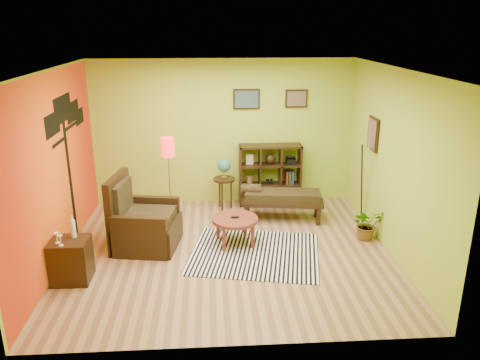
{
  "coord_description": "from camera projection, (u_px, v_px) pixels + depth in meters",
  "views": [
    {
      "loc": [
        -0.25,
        -6.58,
        3.4
      ],
      "look_at": [
        0.21,
        0.41,
        1.05
      ],
      "focal_mm": 35.0,
      "sensor_mm": 36.0,
      "label": 1
    }
  ],
  "objects": [
    {
      "name": "room_shell",
      "position": [
        221.0,
        140.0,
        6.76
      ],
      "size": [
        5.04,
        4.54,
        2.82
      ],
      "color": "#A8CA38",
      "rests_on": "ground"
    },
    {
      "name": "globe_table",
      "position": [
        224.0,
        171.0,
        8.81
      ],
      "size": [
        0.41,
        0.41,
        1.0
      ],
      "color": "black",
      "rests_on": "ground"
    },
    {
      "name": "ground",
      "position": [
        228.0,
        252.0,
        7.32
      ],
      "size": [
        5.0,
        5.0,
        0.0
      ],
      "primitive_type": "plane",
      "color": "tan",
      "rests_on": "ground"
    },
    {
      "name": "floor_lamp",
      "position": [
        168.0,
        155.0,
        7.92
      ],
      "size": [
        0.24,
        0.24,
        1.59
      ],
      "color": "silver",
      "rests_on": "ground"
    },
    {
      "name": "potted_plant",
      "position": [
        367.0,
        227.0,
        7.71
      ],
      "size": [
        0.54,
        0.58,
        0.41
      ],
      "primitive_type": "imported",
      "rotation": [
        0.0,
        0.0,
        0.13
      ],
      "color": "#26661E",
      "rests_on": "ground"
    },
    {
      "name": "armchair",
      "position": [
        142.0,
        225.0,
        7.43
      ],
      "size": [
        1.1,
        1.1,
        1.17
      ],
      "color": "black",
      "rests_on": "ground"
    },
    {
      "name": "coffee_table",
      "position": [
        235.0,
        221.0,
        7.48
      ],
      "size": [
        0.74,
        0.74,
        0.47
      ],
      "color": "brown",
      "rests_on": "ground"
    },
    {
      "name": "bench",
      "position": [
        280.0,
        197.0,
        8.41
      ],
      "size": [
        1.5,
        0.7,
        0.67
      ],
      "color": "black",
      "rests_on": "ground"
    },
    {
      "name": "side_cabinet",
      "position": [
        71.0,
        260.0,
        6.43
      ],
      "size": [
        0.51,
        0.47,
        0.92
      ],
      "color": "black",
      "rests_on": "ground"
    },
    {
      "name": "cube_shelf",
      "position": [
        271.0,
        175.0,
        9.11
      ],
      "size": [
        1.2,
        0.35,
        1.2
      ],
      "color": "black",
      "rests_on": "ground"
    },
    {
      "name": "zebra_rug",
      "position": [
        255.0,
        253.0,
        7.28
      ],
      "size": [
        2.24,
        2.0,
        0.01
      ],
      "primitive_type": "cube",
      "rotation": [
        0.0,
        0.0,
        -0.2
      ],
      "color": "white",
      "rests_on": "ground"
    }
  ]
}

